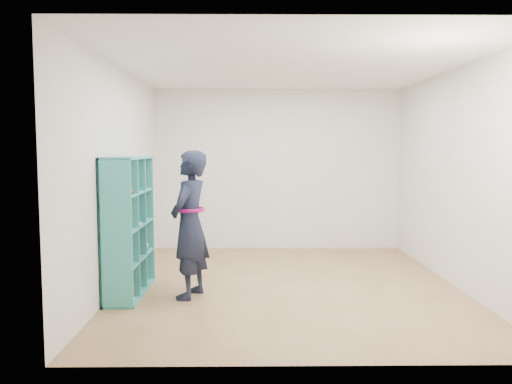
{
  "coord_description": "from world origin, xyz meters",
  "views": [
    {
      "loc": [
        -0.45,
        -5.9,
        1.65
      ],
      "look_at": [
        -0.38,
        0.3,
        1.1
      ],
      "focal_mm": 35.0,
      "sensor_mm": 36.0,
      "label": 1
    }
  ],
  "objects": [
    {
      "name": "floor",
      "position": [
        0.0,
        0.0,
        0.0
      ],
      "size": [
        4.5,
        4.5,
        0.0
      ],
      "primitive_type": "plane",
      "color": "brown",
      "rests_on": "ground"
    },
    {
      "name": "ceiling",
      "position": [
        0.0,
        0.0,
        2.6
      ],
      "size": [
        4.5,
        4.5,
        0.0
      ],
      "primitive_type": "plane",
      "color": "white",
      "rests_on": "wall_back"
    },
    {
      "name": "wall_left",
      "position": [
        -2.0,
        0.0,
        1.3
      ],
      "size": [
        0.02,
        4.5,
        2.6
      ],
      "primitive_type": "cube",
      "color": "silver",
      "rests_on": "floor"
    },
    {
      "name": "wall_right",
      "position": [
        2.0,
        0.0,
        1.3
      ],
      "size": [
        0.02,
        4.5,
        2.6
      ],
      "primitive_type": "cube",
      "color": "silver",
      "rests_on": "floor"
    },
    {
      "name": "wall_back",
      "position": [
        0.0,
        2.25,
        1.3
      ],
      "size": [
        4.0,
        0.02,
        2.6
      ],
      "primitive_type": "cube",
      "color": "silver",
      "rests_on": "floor"
    },
    {
      "name": "wall_front",
      "position": [
        0.0,
        -2.25,
        1.3
      ],
      "size": [
        4.0,
        0.02,
        2.6
      ],
      "primitive_type": "cube",
      "color": "silver",
      "rests_on": "floor"
    },
    {
      "name": "bookshelf",
      "position": [
        -1.85,
        -0.32,
        0.76
      ],
      "size": [
        0.34,
        1.17,
        1.55
      ],
      "color": "teal",
      "rests_on": "floor"
    },
    {
      "name": "person",
      "position": [
        -1.12,
        -0.46,
        0.82
      ],
      "size": [
        0.54,
        0.68,
        1.63
      ],
      "rotation": [
        0.0,
        0.0,
        -1.86
      ],
      "color": "black",
      "rests_on": "floor"
    },
    {
      "name": "smartphone",
      "position": [
        -1.23,
        -0.34,
        0.92
      ],
      "size": [
        0.03,
        0.1,
        0.12
      ],
      "rotation": [
        0.49,
        0.0,
        -0.19
      ],
      "color": "silver",
      "rests_on": "person"
    }
  ]
}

